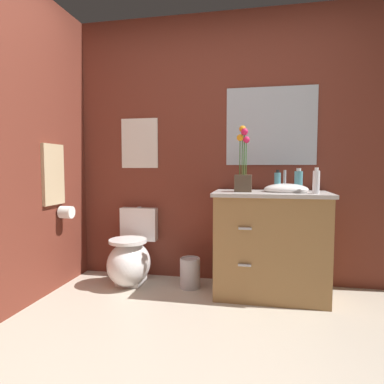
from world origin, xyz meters
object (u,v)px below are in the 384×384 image
(toilet, at_px, (131,258))
(vanity_cabinet, at_px, (270,242))
(soap_bottle, at_px, (298,181))
(hanging_towel, at_px, (53,175))
(lotion_bottle, at_px, (316,182))
(wall_poster, at_px, (140,143))
(flower_vase, at_px, (243,171))
(hand_wash_bottle, at_px, (277,181))
(trash_bin, at_px, (190,273))
(toilet_paper_roll, at_px, (66,212))
(wall_mirror, at_px, (271,126))

(toilet, distance_m, vanity_cabinet, 1.27)
(soap_bottle, relative_size, hanging_towel, 0.38)
(lotion_bottle, xyz_separation_m, wall_poster, (-1.59, 0.42, 0.34))
(flower_vase, height_order, hand_wash_bottle, flower_vase)
(wall_poster, relative_size, hanging_towel, 0.93)
(wall_poster, bearing_deg, soap_bottle, -8.65)
(soap_bottle, height_order, hanging_towel, hanging_towel)
(trash_bin, distance_m, toilet_paper_roll, 1.23)
(vanity_cabinet, height_order, lotion_bottle, lotion_bottle)
(soap_bottle, relative_size, wall_poster, 0.41)
(vanity_cabinet, bearing_deg, flower_vase, -173.48)
(hand_wash_bottle, relative_size, wall_mirror, 0.23)
(toilet_paper_roll, bearing_deg, toilet, 20.60)
(trash_bin, bearing_deg, hanging_towel, -165.72)
(flower_vase, distance_m, hand_wash_bottle, 0.31)
(hanging_towel, bearing_deg, wall_poster, 44.04)
(wall_mirror, xyz_separation_m, hanging_towel, (-1.83, -0.56, -0.43))
(toilet, xyz_separation_m, lotion_bottle, (1.59, -0.15, 0.72))
(wall_poster, bearing_deg, hand_wash_bottle, -9.53)
(flower_vase, bearing_deg, toilet_paper_roll, -174.70)
(hand_wash_bottle, height_order, wall_mirror, wall_mirror)
(lotion_bottle, bearing_deg, wall_poster, 165.33)
(toilet_paper_roll, bearing_deg, wall_poster, 41.61)
(flower_vase, relative_size, trash_bin, 2.02)
(vanity_cabinet, xyz_separation_m, hand_wash_bottle, (0.05, 0.07, 0.51))
(hand_wash_bottle, bearing_deg, lotion_bottle, -35.00)
(vanity_cabinet, distance_m, hanging_towel, 1.94)
(vanity_cabinet, height_order, trash_bin, vanity_cabinet)
(lotion_bottle, height_order, wall_poster, wall_poster)
(toilet, relative_size, soap_bottle, 3.53)
(toilet, xyz_separation_m, wall_poster, (-0.00, 0.27, 1.07))
(soap_bottle, distance_m, trash_bin, 1.24)
(lotion_bottle, distance_m, wall_mirror, 0.72)
(trash_bin, height_order, wall_poster, wall_poster)
(hand_wash_bottle, bearing_deg, wall_mirror, 103.96)
(soap_bottle, height_order, wall_mirror, wall_mirror)
(hanging_towel, height_order, toilet_paper_roll, hanging_towel)
(hanging_towel, xyz_separation_m, toilet_paper_roll, (0.06, 0.09, -0.34))
(hanging_towel, bearing_deg, flower_vase, 8.45)
(trash_bin, height_order, wall_mirror, wall_mirror)
(flower_vase, height_order, hanging_towel, flower_vase)
(soap_bottle, relative_size, trash_bin, 0.72)
(soap_bottle, bearing_deg, hanging_towel, -170.78)
(soap_bottle, bearing_deg, lotion_bottle, -60.02)
(vanity_cabinet, xyz_separation_m, wall_mirror, (-0.00, 0.29, 1.00))
(hand_wash_bottle, distance_m, toilet_paper_roll, 1.87)
(lotion_bottle, xyz_separation_m, wall_mirror, (-0.33, 0.42, 0.48))
(lotion_bottle, bearing_deg, vanity_cabinet, 159.88)
(wall_poster, xyz_separation_m, toilet_paper_roll, (-0.52, -0.46, -0.63))
(vanity_cabinet, distance_m, lotion_bottle, 0.63)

